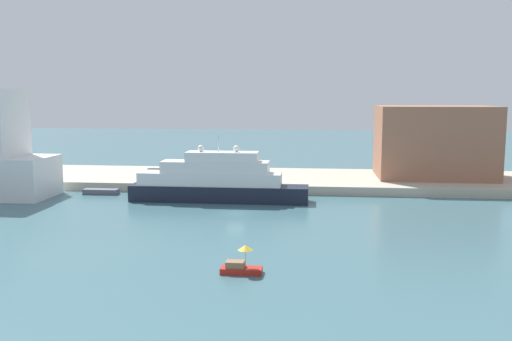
{
  "coord_description": "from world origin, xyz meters",
  "views": [
    {
      "loc": [
        11.72,
        -79.17,
        17.12
      ],
      "look_at": [
        2.39,
        6.0,
        5.54
      ],
      "focal_mm": 39.23,
      "sensor_mm": 36.0,
      "label": 1
    }
  ],
  "objects": [
    {
      "name": "person_figure",
      "position": [
        -14.23,
        21.09,
        2.27
      ],
      "size": [
        0.36,
        0.36,
        1.55
      ],
      "color": "maroon",
      "rests_on": "quay_dock"
    },
    {
      "name": "mooring_bollard",
      "position": [
        -1.96,
        17.78,
        1.93
      ],
      "size": [
        0.49,
        0.49,
        0.75
      ],
      "primitive_type": "cylinder",
      "color": "black",
      "rests_on": "quay_dock"
    },
    {
      "name": "parked_car",
      "position": [
        -19.74,
        26.61,
        2.11
      ],
      "size": [
        4.44,
        1.71,
        1.28
      ],
      "color": "#B21E1E",
      "rests_on": "quay_dock"
    },
    {
      "name": "work_barge",
      "position": [
        -25.57,
        13.18,
        0.46
      ],
      "size": [
        6.05,
        1.88,
        0.91
      ],
      "primitive_type": "cube",
      "color": "#595966",
      "rests_on": "ground"
    },
    {
      "name": "small_motorboat",
      "position": [
        4.56,
        -27.39,
        0.82
      ],
      "size": [
        4.01,
        1.57,
        2.84
      ],
      "color": "#B22319",
      "rests_on": "ground"
    },
    {
      "name": "ground",
      "position": [
        0.0,
        0.0,
        0.0
      ],
      "size": [
        400.0,
        400.0,
        0.0
      ],
      "primitive_type": "plane",
      "color": "#3D6670"
    },
    {
      "name": "quay_dock",
      "position": [
        0.0,
        27.99,
        0.78
      ],
      "size": [
        110.0,
        23.99,
        1.56
      ],
      "primitive_type": "cube",
      "color": "#B7AD99",
      "rests_on": "ground"
    },
    {
      "name": "harbor_building",
      "position": [
        33.95,
        30.15,
        8.32
      ],
      "size": [
        21.29,
        15.14,
        13.52
      ],
      "primitive_type": "cube",
      "color": "#9E664C",
      "rests_on": "quay_dock"
    },
    {
      "name": "large_yacht",
      "position": [
        -4.46,
        9.15,
        3.2
      ],
      "size": [
        28.92,
        4.93,
        10.9
      ],
      "color": "black",
      "rests_on": "ground"
    }
  ]
}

